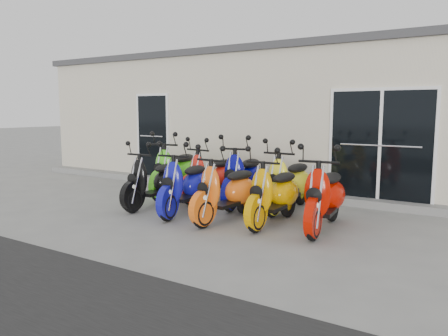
{
  "coord_description": "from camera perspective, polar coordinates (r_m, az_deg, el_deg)",
  "views": [
    {
      "loc": [
        4.52,
        -6.6,
        1.88
      ],
      "look_at": [
        0.0,
        0.6,
        0.75
      ],
      "focal_mm": 35.0,
      "sensor_mm": 36.0,
      "label": 1
    }
  ],
  "objects": [
    {
      "name": "door_left",
      "position": [
        11.7,
        -9.26,
        4.43
      ],
      "size": [
        1.07,
        0.08,
        2.22
      ],
      "primitive_type": "cube",
      "color": "black",
      "rests_on": "front_step"
    },
    {
      "name": "scooter_front_blue",
      "position": [
        7.94,
        -5.09,
        -1.15
      ],
      "size": [
        0.94,
        1.92,
        1.36
      ],
      "primitive_type": null,
      "rotation": [
        0.0,
        0.0,
        0.16
      ],
      "color": "#11129C",
      "rests_on": "ground"
    },
    {
      "name": "scooter_back_blue",
      "position": [
        8.62,
        2.54,
        -0.19
      ],
      "size": [
        0.98,
        2.02,
        1.43
      ],
      "primitive_type": null,
      "rotation": [
        0.0,
        0.0,
        0.15
      ],
      "color": "#07077A",
      "rests_on": "ground"
    },
    {
      "name": "scooter_back_green",
      "position": [
        9.55,
        -6.38,
        0.57
      ],
      "size": [
        1.0,
        2.04,
        1.45
      ],
      "primitive_type": null,
      "rotation": [
        0.0,
        0.0,
        0.15
      ],
      "color": "#51DA1D",
      "rests_on": "ground"
    },
    {
      "name": "door_right",
      "position": [
        9.0,
        19.76,
        3.18
      ],
      "size": [
        2.02,
        0.08,
        2.22
      ],
      "primitive_type": "cube",
      "color": "black",
      "rests_on": "front_step"
    },
    {
      "name": "scooter_front_orange_b",
      "position": [
        7.21,
        6.57,
        -2.19
      ],
      "size": [
        0.67,
        1.8,
        1.33
      ],
      "primitive_type": null,
      "rotation": [
        0.0,
        0.0,
        -0.01
      ],
      "color": "#E09900",
      "rests_on": "ground"
    },
    {
      "name": "ground",
      "position": [
        8.21,
        -2.24,
        -5.66
      ],
      "size": [
        80.0,
        80.0,
        0.0
      ],
      "primitive_type": "plane",
      "color": "gray",
      "rests_on": "ground"
    },
    {
      "name": "scooter_front_red",
      "position": [
        6.99,
        13.05,
        -2.35
      ],
      "size": [
        0.87,
        1.95,
        1.4
      ],
      "primitive_type": null,
      "rotation": [
        0.0,
        0.0,
        0.1
      ],
      "color": "#C00E00",
      "rests_on": "ground"
    },
    {
      "name": "scooter_back_yellow",
      "position": [
        8.23,
        8.45,
        -0.81
      ],
      "size": [
        0.72,
        1.89,
        1.38
      ],
      "primitive_type": null,
      "rotation": [
        0.0,
        0.0,
        -0.02
      ],
      "color": "yellow",
      "rests_on": "ground"
    },
    {
      "name": "scooter_front_orange_a",
      "position": [
        7.39,
        0.33,
        -1.86
      ],
      "size": [
        0.83,
        1.86,
        1.33
      ],
      "primitive_type": null,
      "rotation": [
        0.0,
        0.0,
        -0.1
      ],
      "color": "orange",
      "rests_on": "ground"
    },
    {
      "name": "roof_cap",
      "position": [
        12.71,
        11.42,
        13.75
      ],
      "size": [
        14.2,
        6.2,
        0.16
      ],
      "primitive_type": "cube",
      "color": "#3F3F42",
      "rests_on": "building"
    },
    {
      "name": "scooter_back_red",
      "position": [
        9.08,
        -1.61,
        -0.06
      ],
      "size": [
        0.91,
        1.9,
        1.35
      ],
      "primitive_type": null,
      "rotation": [
        0.0,
        0.0,
        -0.14
      ],
      "color": "red",
      "rests_on": "ground"
    },
    {
      "name": "front_step",
      "position": [
        9.9,
        4.38,
        -2.96
      ],
      "size": [
        14.0,
        0.4,
        0.15
      ],
      "primitive_type": "cube",
      "color": "gray",
      "rests_on": "ground"
    },
    {
      "name": "building",
      "position": [
        12.64,
        11.22,
        6.16
      ],
      "size": [
        14.0,
        6.0,
        3.2
      ],
      "primitive_type": "cube",
      "color": "beige",
      "rests_on": "ground"
    },
    {
      "name": "scooter_front_black",
      "position": [
        8.56,
        -9.13,
        -0.74
      ],
      "size": [
        0.67,
        1.79,
        1.31
      ],
      "primitive_type": null,
      "rotation": [
        0.0,
        0.0,
        0.01
      ],
      "color": "black",
      "rests_on": "ground"
    }
  ]
}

